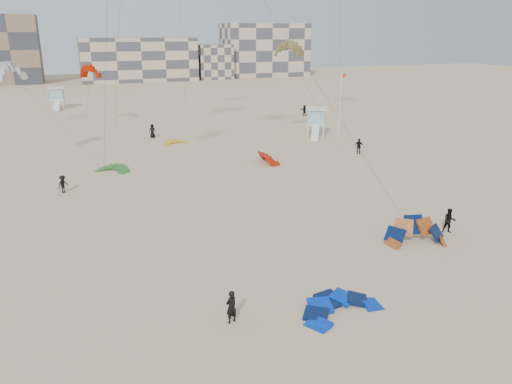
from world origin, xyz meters
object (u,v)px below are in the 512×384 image
object	(u,v)px
kitesurfer_main	(231,307)
lifeguard_tower_near	(316,123)
kite_ground_orange	(416,243)
kite_ground_blue	(340,311)

from	to	relation	value
kitesurfer_main	lifeguard_tower_near	world-z (taller)	lifeguard_tower_near
kite_ground_orange	lifeguard_tower_near	bearing A→B (deg)	87.06
kite_ground_orange	kite_ground_blue	bearing A→B (deg)	-134.53
kite_ground_orange	kitesurfer_main	size ratio (longest dim) A/B	2.51
kitesurfer_main	lifeguard_tower_near	distance (m)	46.91
kite_ground_blue	kite_ground_orange	size ratio (longest dim) A/B	0.98
kitesurfer_main	lifeguard_tower_near	size ratio (longest dim) A/B	0.30
kitesurfer_main	lifeguard_tower_near	bearing A→B (deg)	-142.97
kite_ground_orange	lifeguard_tower_near	distance (m)	36.34
kite_ground_blue	kite_ground_orange	xyz separation A→B (m)	(9.22, 5.89, 0.00)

